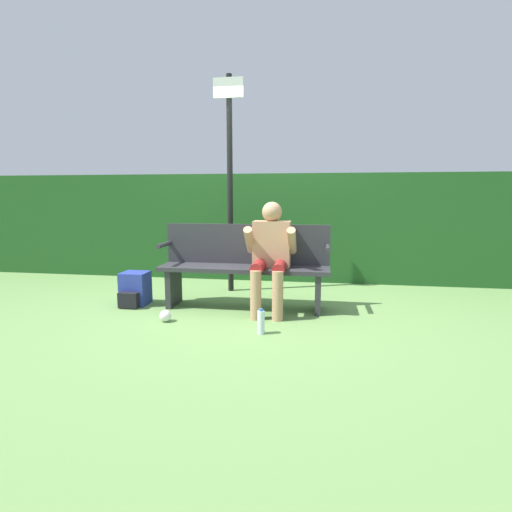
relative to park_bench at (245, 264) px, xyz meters
The scene contains 9 objects.
ground_plane 0.48m from the park_bench, 90.00° to the right, with size 40.00×40.00×0.00m, color #668E4C.
hedge_back 1.57m from the park_bench, 90.00° to the left, with size 12.00×0.39×1.52m.
park_bench is the anchor object (origin of this frame).
person_seated 0.37m from the park_bench, 22.86° to the right, with size 0.53×0.58×1.15m.
backpack 1.28m from the park_bench, behind, with size 0.29×0.35×0.37m.
water_bottle 0.97m from the park_bench, 70.32° to the right, with size 0.06×0.06×0.23m.
signpost 1.27m from the park_bench, 114.26° to the left, with size 0.37×0.09×2.65m.
parked_car 12.82m from the park_bench, 117.41° to the left, with size 1.93×4.45×1.18m.
litter_crumple 1.02m from the park_bench, 135.72° to the right, with size 0.11×0.11×0.11m.
Camera 1 is at (0.79, -4.15, 1.22)m, focal length 28.00 mm.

